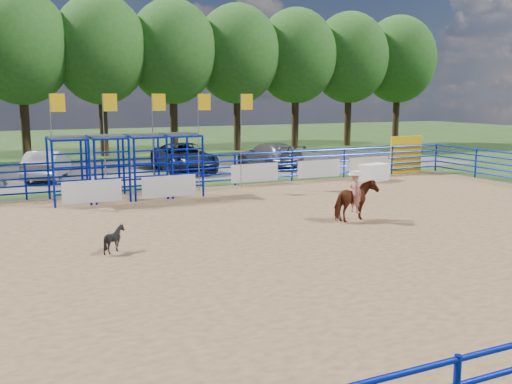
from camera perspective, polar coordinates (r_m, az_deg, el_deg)
ground at (r=16.31m, az=1.92°, el=-5.01°), size 120.00×120.00×0.00m
arena_dirt at (r=16.30m, az=1.92°, el=-4.97°), size 30.00×20.00×0.02m
gravel_strip at (r=32.14m, az=-11.96°, el=2.04°), size 40.00×10.00×0.01m
announcer_table at (r=28.34m, az=11.71°, el=1.93°), size 1.69×1.12×0.83m
horse_and_rider at (r=19.04m, az=9.91°, el=-0.51°), size 1.73×1.09×2.30m
calf at (r=15.57m, az=-13.97°, el=-4.57°), size 0.68×0.61×0.71m
car_b at (r=30.17m, az=-20.15°, el=2.57°), size 2.81×4.63×1.44m
car_c at (r=31.58m, az=-7.20°, el=3.46°), size 2.58×5.56×1.54m
car_d at (r=33.23m, az=1.34°, el=3.74°), size 2.57×5.12×1.43m
perimeter_fence at (r=16.13m, az=1.94°, el=-2.43°), size 30.10×20.10×1.50m
chute_assembly at (r=23.67m, az=-12.01°, el=2.46°), size 19.32×2.41×4.20m
treeline at (r=40.84m, az=-15.33°, el=14.07°), size 56.40×6.40×11.24m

